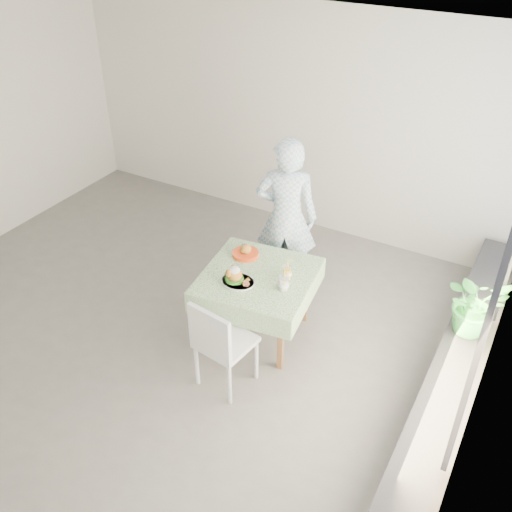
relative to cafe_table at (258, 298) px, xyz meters
The scene contains 15 objects.
floor 1.00m from the cafe_table, 165.45° to the right, with size 6.00×6.00×0.00m, color #5A5855.
ceiling 2.50m from the cafe_table, 165.45° to the right, with size 6.00×6.00×0.00m, color white.
wall_back 2.61m from the cafe_table, 110.62° to the left, with size 6.00×0.02×2.80m, color silver.
wall_right 2.35m from the cafe_table, ahead, with size 0.02×5.00×2.80m, color silver.
window_pane 2.44m from the cafe_table, ahead, with size 0.01×4.80×2.18m, color #D1E0F9.
window_ledge 1.97m from the cafe_table, ahead, with size 0.40×4.80×0.50m, color black.
cafe_table is the anchor object (origin of this frame).
chair_far 0.86m from the cafe_table, 98.61° to the left, with size 0.43×0.43×0.79m.
chair_near 0.76m from the cafe_table, 84.42° to the right, with size 0.51×0.51×0.95m.
diner 0.97m from the cafe_table, 98.78° to the left, with size 0.66×0.43×1.81m, color #81B0CE.
main_dish 0.41m from the cafe_table, 121.32° to the right, with size 0.33×0.33×0.17m.
juice_cup_orange 0.44m from the cafe_table, 18.99° to the left, with size 0.10×0.10×0.27m.
juice_cup_lemonade 0.48m from the cafe_table, 14.48° to the right, with size 0.10×0.10×0.29m.
second_dish 0.47m from the cafe_table, 140.04° to the left, with size 0.26×0.26×0.13m.
potted_plant 2.01m from the cafe_table, 14.30° to the left, with size 0.54×0.47×0.60m, color #267233.
Camera 1 is at (3.01, -3.64, 3.96)m, focal length 40.00 mm.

